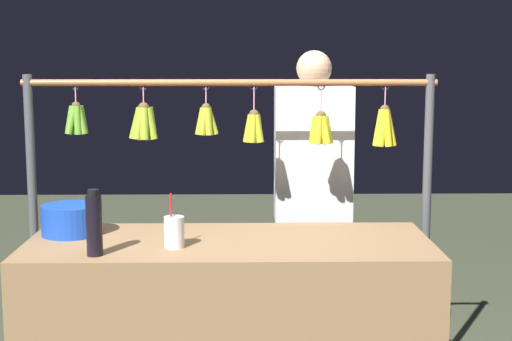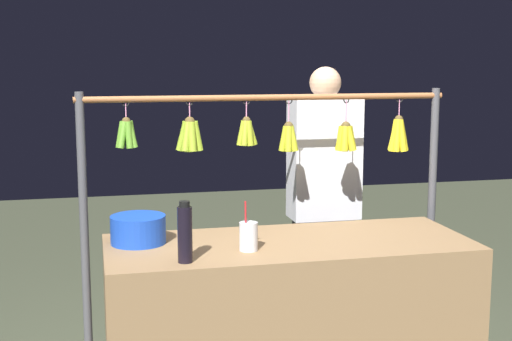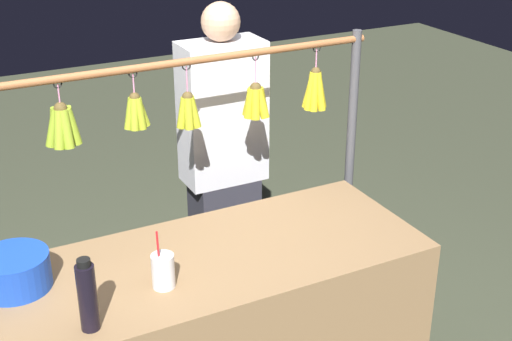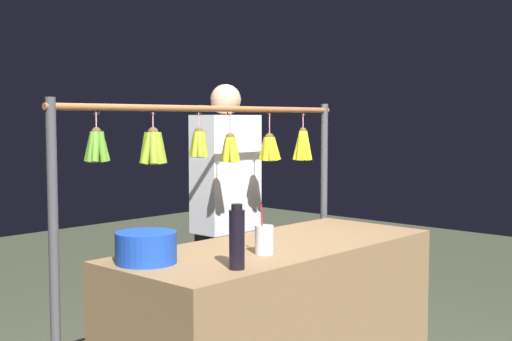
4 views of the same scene
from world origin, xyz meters
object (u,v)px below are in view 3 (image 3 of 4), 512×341
object	(u,v)px
blue_bucket	(14,271)
vendor_person	(224,172)
water_bottle	(87,296)
drink_cup	(163,271)

from	to	relation	value
blue_bucket	vendor_person	size ratio (longest dim) A/B	0.15
vendor_person	water_bottle	bearing A→B (deg)	46.84
blue_bucket	vendor_person	xyz separation A→B (m)	(-1.14, -0.66, -0.11)
water_bottle	blue_bucket	size ratio (longest dim) A/B	1.03
water_bottle	drink_cup	bearing A→B (deg)	-157.82
drink_cup	blue_bucket	bearing A→B (deg)	-26.68
blue_bucket	vendor_person	distance (m)	1.32
water_bottle	vendor_person	bearing A→B (deg)	-133.16
blue_bucket	drink_cup	world-z (taller)	drink_cup
water_bottle	blue_bucket	bearing A→B (deg)	-64.38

